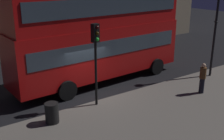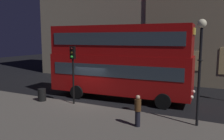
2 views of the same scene
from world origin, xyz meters
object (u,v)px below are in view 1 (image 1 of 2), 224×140
Objects in this scene: double_decker_bus at (99,30)px; traffic_light_near_kerb at (96,48)px; traffic_light_far_side at (172,20)px; litter_bin at (52,113)px; street_lamp at (217,15)px; pedestrian at (203,78)px.

double_decker_bus is 2.76× the size of traffic_light_near_kerb.
double_decker_bus is 9.15m from traffic_light_far_side.
litter_bin is (-2.49, -0.43, -2.41)m from traffic_light_near_kerb.
traffic_light_near_kerb is at bearing 34.51° from traffic_light_far_side.
traffic_light_near_kerb is 3.50m from litter_bin.
street_lamp is (8.15, -0.46, 0.93)m from traffic_light_near_kerb.
double_decker_bus reaches higher than litter_bin.
street_lamp is at bearing -0.15° from litter_bin.
double_decker_bus is 6.37m from pedestrian.
pedestrian is at bearing -59.05° from double_decker_bus.
traffic_light_far_side is 14.78m from litter_bin.
traffic_light_near_kerb is 0.73× the size of street_lamp.
traffic_light_far_side is 0.69× the size of street_lamp.
double_decker_bus reaches higher than traffic_light_near_kerb.
street_lamp is at bearing 73.38° from traffic_light_far_side.
traffic_light_near_kerb is 6.10m from pedestrian.
traffic_light_far_side is 9.46m from pedestrian.
double_decker_bus reaches higher than traffic_light_far_side.
traffic_light_near_kerb is 4.45× the size of litter_bin.
litter_bin is at bearing 179.85° from street_lamp.
street_lamp is (6.09, -3.47, 0.80)m from double_decker_bus.
pedestrian is at bearing -25.34° from traffic_light_near_kerb.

